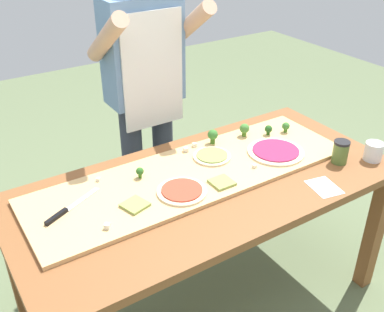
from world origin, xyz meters
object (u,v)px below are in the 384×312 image
at_px(broccoli_floret_center_left, 268,129).
at_px(cheese_crumble_d, 186,150).
at_px(pizza_slice_center, 222,182).
at_px(broccoli_floret_back_left, 245,129).
at_px(prep_table, 206,199).
at_px(sauce_jar, 340,152).
at_px(broccoli_floret_back_right, 213,135).
at_px(pizza_whole_tomato_red, 182,191).
at_px(pizza_whole_beet_magenta, 276,151).
at_px(cheese_crumble_a, 255,166).
at_px(cheese_crumble_e, 107,226).
at_px(cook_center, 145,83).
at_px(flour_cup, 373,152).
at_px(cheese_crumble_b, 98,179).
at_px(broccoli_floret_front_mid, 140,172).
at_px(pizza_whole_pesto_green, 212,156).
at_px(broccoli_floret_back_mid, 286,126).
at_px(pizza_slice_far_left, 135,205).
at_px(recipe_note, 324,187).
at_px(cheese_crumble_c, 194,145).
at_px(chefs_knife, 66,210).

relative_size(broccoli_floret_center_left, cheese_crumble_d, 2.45).
xyz_separation_m(pizza_slice_center, broccoli_floret_back_left, (0.37, 0.30, 0.03)).
height_order(prep_table, sauce_jar, sauce_jar).
xyz_separation_m(pizza_slice_center, broccoli_floret_back_right, (0.18, 0.33, 0.04)).
height_order(pizza_whole_tomato_red, broccoli_floret_back_right, broccoli_floret_back_right).
xyz_separation_m(pizza_whole_beet_magenta, pizza_slice_center, (-0.38, -0.08, -0.00)).
bearing_deg(cheese_crumble_a, cheese_crumble_e, -176.98).
xyz_separation_m(sauce_jar, cook_center, (-0.58, 0.87, 0.18)).
relative_size(broccoli_floret_back_right, flour_cup, 0.84).
xyz_separation_m(pizza_whole_beet_magenta, cook_center, (-0.36, 0.66, 0.21)).
bearing_deg(cheese_crumble_b, broccoli_floret_front_mid, -24.44).
bearing_deg(cheese_crumble_e, broccoli_floret_back_right, 25.09).
bearing_deg(broccoli_floret_center_left, broccoli_floret_back_left, 153.14).
distance_m(pizza_whole_pesto_green, broccoli_floret_back_mid, 0.48).
relative_size(pizza_slice_far_left, recipe_note, 0.64).
bearing_deg(cheese_crumble_d, broccoli_floret_center_left, -10.00).
relative_size(pizza_whole_pesto_green, pizza_slice_far_left, 1.95).
height_order(pizza_whole_beet_magenta, sauce_jar, sauce_jar).
distance_m(cheese_crumble_c, sauce_jar, 0.70).
bearing_deg(broccoli_floret_back_left, cheese_crumble_d, 176.14).
bearing_deg(pizza_whole_pesto_green, cheese_crumble_d, 122.62).
bearing_deg(prep_table, cheese_crumble_d, 78.53).
bearing_deg(cheese_crumble_b, cheese_crumble_a, -23.79).
distance_m(pizza_whole_tomato_red, pizza_slice_center, 0.19).
xyz_separation_m(broccoli_floret_front_mid, cook_center, (0.30, 0.50, 0.19)).
distance_m(pizza_whole_pesto_green, cheese_crumble_c, 0.14).
xyz_separation_m(chefs_knife, broccoli_floret_front_mid, (0.36, 0.06, 0.02)).
height_order(pizza_slice_center, broccoli_floret_back_right, broccoli_floret_back_right).
bearing_deg(broccoli_floret_back_left, cheese_crumble_a, -119.94).
xyz_separation_m(flour_cup, sauce_jar, (-0.16, 0.07, 0.02)).
bearing_deg(flour_cup, chefs_knife, 165.09).
bearing_deg(chefs_knife, pizza_slice_center, -15.03).
distance_m(pizza_slice_far_left, pizza_slice_center, 0.40).
height_order(pizza_whole_pesto_green, cheese_crumble_c, cheese_crumble_c).
xyz_separation_m(prep_table, pizza_whole_beet_magenta, (0.42, 0.01, 0.12)).
xyz_separation_m(pizza_whole_tomato_red, broccoli_floret_center_left, (0.66, 0.21, 0.02)).
distance_m(broccoli_floret_back_mid, cheese_crumble_d, 0.57).
xyz_separation_m(pizza_whole_tomato_red, cheese_crumble_e, (-0.36, -0.05, 0.00)).
bearing_deg(chefs_knife, broccoli_floret_back_right, 10.55).
bearing_deg(pizza_slice_center, pizza_whole_pesto_green, 65.74).
height_order(prep_table, pizza_slice_far_left, pizza_slice_far_left).
relative_size(pizza_whole_tomato_red, broccoli_floret_front_mid, 4.20).
bearing_deg(broccoli_floret_back_mid, broccoli_floret_center_left, 164.37).
bearing_deg(broccoli_floret_back_right, cheese_crumble_a, -84.97).
height_order(broccoli_floret_back_right, recipe_note, broccoli_floret_back_right).
distance_m(pizza_slice_far_left, broccoli_floret_center_left, 0.89).
bearing_deg(cheese_crumble_d, broccoli_floret_back_mid, -10.99).
bearing_deg(prep_table, pizza_slice_center, -65.13).
height_order(pizza_slice_center, cheese_crumble_b, cheese_crumble_b).
bearing_deg(cheese_crumble_e, cook_center, 53.00).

